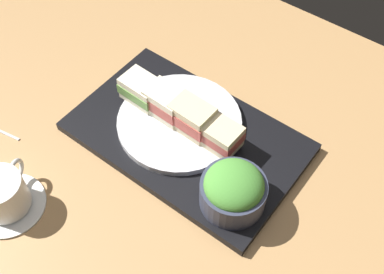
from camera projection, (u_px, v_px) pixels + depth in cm
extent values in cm
cube|color=tan|center=(198.00, 162.00, 91.09)|extent=(140.00, 100.00, 3.00)
cube|color=black|center=(187.00, 137.00, 91.60)|extent=(43.42, 26.80, 1.86)
cylinder|color=silver|center=(179.00, 122.00, 91.82)|extent=(24.00, 24.00, 1.31)
cube|color=beige|center=(219.00, 140.00, 87.46)|extent=(7.91, 5.63, 1.43)
cube|color=#B74C42|center=(219.00, 135.00, 86.07)|extent=(8.11, 5.70, 2.02)
cube|color=beige|center=(219.00, 129.00, 84.69)|extent=(7.91, 5.63, 1.43)
cube|color=beige|center=(192.00, 124.00, 89.57)|extent=(7.91, 5.63, 1.57)
cube|color=#B74C42|center=(192.00, 117.00, 87.86)|extent=(8.52, 5.94, 2.71)
cube|color=beige|center=(192.00, 110.00, 86.14)|extent=(7.91, 5.63, 1.57)
cube|color=#EFE5C1|center=(167.00, 110.00, 91.77)|extent=(7.91, 5.63, 1.52)
cube|color=#B74C42|center=(166.00, 103.00, 90.13)|extent=(7.99, 5.75, 2.58)
cube|color=#EFE5C1|center=(166.00, 95.00, 88.49)|extent=(7.91, 5.63, 1.52)
cube|color=#EFE5C1|center=(143.00, 96.00, 93.98)|extent=(7.91, 5.63, 1.44)
cube|color=#669347|center=(142.00, 90.00, 92.56)|extent=(8.17, 5.96, 2.10)
cube|color=#EFE5C1|center=(141.00, 83.00, 91.14)|extent=(7.91, 5.63, 1.44)
cylinder|color=#33384C|center=(233.00, 193.00, 80.06)|extent=(11.30, 11.30, 5.31)
ellipsoid|color=#4C9338|center=(234.00, 185.00, 77.93)|extent=(10.07, 10.07, 5.54)
cylinder|color=white|center=(9.00, 205.00, 83.41)|extent=(12.90, 12.90, 0.80)
cylinder|color=white|center=(2.00, 194.00, 80.38)|extent=(8.28, 8.28, 6.76)
torus|color=white|center=(16.00, 171.00, 83.11)|extent=(2.42, 4.56, 4.59)
cube|color=silver|center=(4.00, 132.00, 93.10)|extent=(7.50, 1.86, 0.50)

